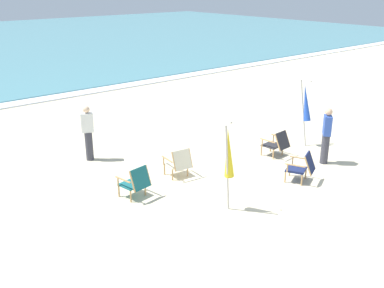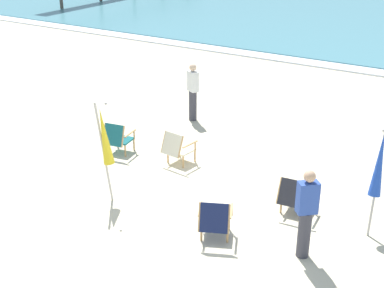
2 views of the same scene
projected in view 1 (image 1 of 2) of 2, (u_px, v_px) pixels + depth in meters
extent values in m
plane|color=beige|center=(261.00, 179.00, 11.89)|extent=(80.00, 80.00, 0.00)
cube|color=white|center=(66.00, 95.00, 20.46)|extent=(80.00, 1.10, 0.06)
cube|color=beige|center=(176.00, 164.00, 12.01)|extent=(0.57, 0.54, 0.04)
cube|color=beige|center=(182.00, 160.00, 11.66)|extent=(0.52, 0.27, 0.50)
cylinder|color=tan|center=(164.00, 169.00, 12.12)|extent=(0.04, 0.04, 0.32)
cylinder|color=tan|center=(179.00, 165.00, 12.35)|extent=(0.04, 0.04, 0.32)
cylinder|color=tan|center=(173.00, 175.00, 11.77)|extent=(0.04, 0.04, 0.32)
cylinder|color=tan|center=(188.00, 171.00, 12.01)|extent=(0.04, 0.04, 0.32)
cube|color=tan|center=(167.00, 159.00, 11.77)|extent=(0.10, 0.53, 0.02)
cylinder|color=tan|center=(164.00, 161.00, 11.96)|extent=(0.04, 0.04, 0.22)
cube|color=tan|center=(185.00, 155.00, 12.06)|extent=(0.10, 0.53, 0.02)
cylinder|color=tan|center=(181.00, 157.00, 12.25)|extent=(0.04, 0.04, 0.22)
cylinder|color=tan|center=(174.00, 162.00, 11.54)|extent=(0.07, 0.22, 0.50)
cylinder|color=tan|center=(190.00, 158.00, 11.79)|extent=(0.07, 0.22, 0.50)
cube|color=#196066|center=(132.00, 184.00, 10.86)|extent=(0.59, 0.56, 0.04)
cube|color=#196066|center=(140.00, 178.00, 10.57)|extent=(0.52, 0.28, 0.50)
cylinder|color=tan|center=(119.00, 191.00, 10.88)|extent=(0.04, 0.04, 0.32)
cylinder|color=tan|center=(133.00, 184.00, 11.21)|extent=(0.04, 0.04, 0.32)
cylinder|color=tan|center=(131.00, 196.00, 10.61)|extent=(0.04, 0.04, 0.32)
cylinder|color=tan|center=(145.00, 189.00, 10.94)|extent=(0.04, 0.04, 0.32)
cube|color=tan|center=(123.00, 180.00, 10.57)|extent=(0.12, 0.53, 0.02)
cylinder|color=tan|center=(118.00, 182.00, 10.72)|extent=(0.04, 0.04, 0.22)
cube|color=tan|center=(140.00, 172.00, 10.97)|extent=(0.12, 0.53, 0.02)
cylinder|color=tan|center=(136.00, 174.00, 11.12)|extent=(0.04, 0.04, 0.22)
cylinder|color=tan|center=(132.00, 182.00, 10.39)|extent=(0.07, 0.21, 0.51)
cylinder|color=tan|center=(148.00, 175.00, 10.75)|extent=(0.07, 0.21, 0.51)
cube|color=#19234C|center=(296.00, 169.00, 11.70)|extent=(0.67, 0.65, 0.04)
cube|color=#19234C|center=(310.00, 163.00, 11.48)|extent=(0.54, 0.41, 0.50)
cylinder|color=tan|center=(285.00, 177.00, 11.65)|extent=(0.04, 0.04, 0.32)
cylinder|color=tan|center=(290.00, 170.00, 12.04)|extent=(0.04, 0.04, 0.32)
cylinder|color=tan|center=(302.00, 180.00, 11.47)|extent=(0.04, 0.04, 0.32)
cylinder|color=tan|center=(306.00, 173.00, 11.87)|extent=(0.04, 0.04, 0.32)
cube|color=tan|center=(295.00, 165.00, 11.38)|extent=(0.25, 0.50, 0.02)
cylinder|color=tan|center=(287.00, 168.00, 11.50)|extent=(0.04, 0.04, 0.22)
cube|color=tan|center=(300.00, 158.00, 11.86)|extent=(0.25, 0.50, 0.02)
cylinder|color=tan|center=(293.00, 161.00, 11.97)|extent=(0.04, 0.04, 0.22)
cylinder|color=tan|center=(308.00, 166.00, 11.27)|extent=(0.13, 0.23, 0.50)
cylinder|color=tan|center=(312.00, 159.00, 11.70)|extent=(0.13, 0.23, 0.50)
cube|color=#28282D|center=(272.00, 145.00, 13.40)|extent=(0.56, 0.52, 0.04)
cube|color=#28282D|center=(283.00, 140.00, 13.09)|extent=(0.51, 0.29, 0.49)
cylinder|color=tan|center=(261.00, 150.00, 13.45)|extent=(0.04, 0.04, 0.32)
cylinder|color=tan|center=(271.00, 146.00, 13.76)|extent=(0.04, 0.04, 0.32)
cylinder|color=tan|center=(273.00, 154.00, 13.16)|extent=(0.04, 0.04, 0.32)
cylinder|color=tan|center=(282.00, 150.00, 13.47)|extent=(0.04, 0.04, 0.32)
cube|color=tan|center=(268.00, 141.00, 13.13)|extent=(0.08, 0.53, 0.02)
cylinder|color=tan|center=(262.00, 143.00, 13.29)|extent=(0.04, 0.04, 0.22)
cube|color=tan|center=(279.00, 136.00, 13.50)|extent=(0.08, 0.53, 0.02)
cylinder|color=tan|center=(273.00, 138.00, 13.66)|extent=(0.04, 0.04, 0.22)
cylinder|color=tan|center=(278.00, 143.00, 12.92)|extent=(0.06, 0.26, 0.49)
cylinder|color=tan|center=(288.00, 138.00, 13.26)|extent=(0.06, 0.26, 0.49)
cylinder|color=#B7B2A8|center=(303.00, 113.00, 14.05)|extent=(0.08, 0.39, 2.08)
cone|color=blue|center=(306.00, 102.00, 13.88)|extent=(0.26, 0.43, 1.18)
sphere|color=#B7B2A8|center=(311.00, 81.00, 13.58)|extent=(0.06, 0.06, 0.06)
cylinder|color=#B7B2A8|center=(227.00, 169.00, 9.90)|extent=(0.28, 0.13, 2.09)
cone|color=yellow|center=(229.00, 153.00, 9.81)|extent=(0.40, 0.32, 1.17)
sphere|color=#B7B2A8|center=(231.00, 122.00, 9.63)|extent=(0.06, 0.06, 0.06)
cylinder|color=#383842|center=(89.00, 146.00, 13.03)|extent=(0.22, 0.22, 0.86)
cube|color=white|center=(87.00, 123.00, 12.78)|extent=(0.39, 0.34, 0.56)
sphere|color=beige|center=(86.00, 109.00, 12.65)|extent=(0.20, 0.20, 0.20)
cylinder|color=#383842|center=(325.00, 149.00, 12.79)|extent=(0.22, 0.22, 0.86)
cube|color=#2D4CA5|center=(327.00, 125.00, 12.54)|extent=(0.39, 0.38, 0.56)
sphere|color=tan|center=(329.00, 112.00, 12.41)|extent=(0.20, 0.20, 0.20)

